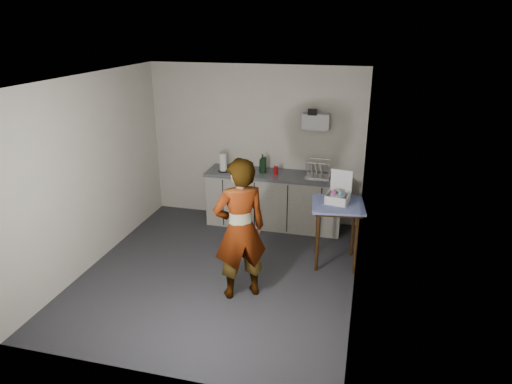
% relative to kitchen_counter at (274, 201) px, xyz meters
% --- Properties ---
extents(ground, '(4.00, 4.00, 0.00)m').
position_rel_kitchen_counter_xyz_m(ground, '(-0.40, -1.70, -0.43)').
color(ground, '#2C2C31').
rests_on(ground, ground).
extents(wall_back, '(3.60, 0.02, 2.60)m').
position_rel_kitchen_counter_xyz_m(wall_back, '(-0.40, 0.29, 0.87)').
color(wall_back, beige).
rests_on(wall_back, ground).
extents(wall_right, '(0.02, 4.00, 2.60)m').
position_rel_kitchen_counter_xyz_m(wall_right, '(1.39, -1.70, 0.87)').
color(wall_right, beige).
rests_on(wall_right, ground).
extents(wall_left, '(0.02, 4.00, 2.60)m').
position_rel_kitchen_counter_xyz_m(wall_left, '(-2.19, -1.70, 0.87)').
color(wall_left, beige).
rests_on(wall_left, ground).
extents(ceiling, '(3.60, 4.00, 0.01)m').
position_rel_kitchen_counter_xyz_m(ceiling, '(-0.40, -1.70, 2.17)').
color(ceiling, white).
rests_on(ceiling, wall_back).
extents(kitchen_counter, '(2.24, 0.62, 0.91)m').
position_rel_kitchen_counter_xyz_m(kitchen_counter, '(0.00, 0.00, 0.00)').
color(kitchen_counter, black).
rests_on(kitchen_counter, ground).
extents(wall_shelf, '(0.42, 0.18, 0.37)m').
position_rel_kitchen_counter_xyz_m(wall_shelf, '(0.60, 0.22, 1.32)').
color(wall_shelf, white).
rests_on(wall_shelf, ground).
extents(side_table, '(0.78, 0.78, 0.90)m').
position_rel_kitchen_counter_xyz_m(side_table, '(1.10, -1.05, 0.36)').
color(side_table, '#3C1D0D').
rests_on(side_table, ground).
extents(standing_man, '(0.78, 0.71, 1.79)m').
position_rel_kitchen_counter_xyz_m(standing_man, '(0.03, -2.15, 0.47)').
color(standing_man, '#B2A593').
rests_on(standing_man, ground).
extents(soap_bottle, '(0.16, 0.16, 0.30)m').
position_rel_kitchen_counter_xyz_m(soap_bottle, '(-0.21, 0.01, 0.64)').
color(soap_bottle, black).
rests_on(soap_bottle, kitchen_counter).
extents(soda_can, '(0.07, 0.07, 0.14)m').
position_rel_kitchen_counter_xyz_m(soda_can, '(0.02, -0.03, 0.55)').
color(soda_can, red).
rests_on(soda_can, kitchen_counter).
extents(dark_bottle, '(0.08, 0.08, 0.26)m').
position_rel_kitchen_counter_xyz_m(dark_bottle, '(-0.18, -0.00, 0.62)').
color(dark_bottle, black).
rests_on(dark_bottle, kitchen_counter).
extents(paper_towel, '(0.17, 0.17, 0.31)m').
position_rel_kitchen_counter_xyz_m(paper_towel, '(-0.85, -0.09, 0.63)').
color(paper_towel, black).
rests_on(paper_towel, kitchen_counter).
extents(dish_rack, '(0.38, 0.28, 0.26)m').
position_rel_kitchen_counter_xyz_m(dish_rack, '(0.69, 0.02, 0.54)').
color(dish_rack, silver).
rests_on(dish_rack, kitchen_counter).
extents(bakery_box, '(0.35, 0.36, 0.42)m').
position_rel_kitchen_counter_xyz_m(bakery_box, '(1.09, -0.98, 0.57)').
color(bakery_box, white).
rests_on(bakery_box, side_table).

